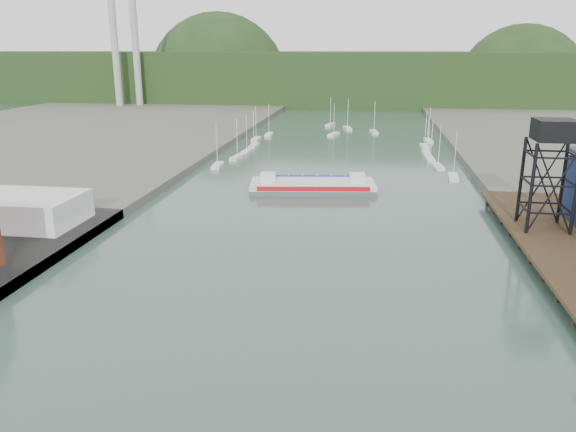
# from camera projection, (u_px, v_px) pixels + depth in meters

# --- Properties ---
(white_shed) EXTENTS (18.00, 12.00, 4.50)m
(white_shed) POSITION_uv_depth(u_px,v_px,m) (21.00, 210.00, 86.73)
(white_shed) COLOR silver
(white_shed) RESTS_ON west_quay
(lift_tower) EXTENTS (6.50, 6.50, 16.00)m
(lift_tower) POSITION_uv_depth(u_px,v_px,m) (554.00, 137.00, 79.80)
(lift_tower) COLOR black
(lift_tower) RESTS_ON east_pier
(marina_sailboats) EXTENTS (57.71, 92.65, 0.90)m
(marina_sailboats) POSITION_uv_depth(u_px,v_px,m) (340.00, 145.00, 165.35)
(marina_sailboats) COLOR silver
(marina_sailboats) RESTS_ON ground
(smokestacks) EXTENTS (11.20, 8.20, 60.00)m
(smokestacks) POSITION_uv_depth(u_px,v_px,m) (125.00, 43.00, 260.91)
(smokestacks) COLOR #9F9E9A
(smokestacks) RESTS_ON ground
(distant_hills) EXTENTS (500.00, 120.00, 80.00)m
(distant_hills) POSITION_uv_depth(u_px,v_px,m) (350.00, 80.00, 317.41)
(distant_hills) COLOR #1D3316
(distant_hills) RESTS_ON ground
(chain_ferry) EXTENTS (26.15, 13.24, 3.61)m
(chain_ferry) POSITION_uv_depth(u_px,v_px,m) (313.00, 186.00, 113.75)
(chain_ferry) COLOR #545457
(chain_ferry) RESTS_ON ground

